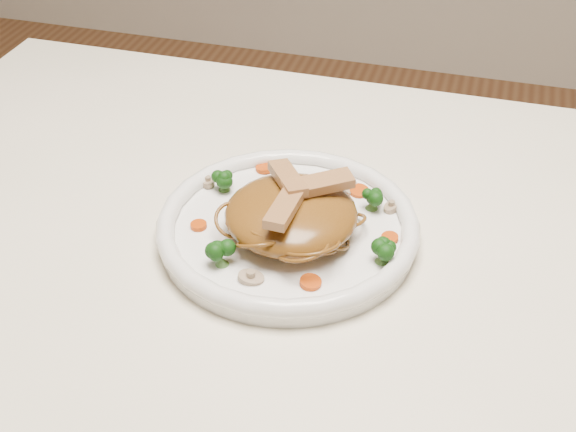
# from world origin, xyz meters

# --- Properties ---
(table) EXTENTS (1.20, 0.80, 0.75)m
(table) POSITION_xyz_m (0.00, 0.00, 0.65)
(table) COLOR white
(table) RESTS_ON ground
(plate) EXTENTS (0.32, 0.32, 0.02)m
(plate) POSITION_xyz_m (-0.05, 0.02, 0.76)
(plate) COLOR white
(plate) RESTS_ON table
(noodle_mound) EXTENTS (0.15, 0.15, 0.04)m
(noodle_mound) POSITION_xyz_m (-0.05, 0.01, 0.79)
(noodle_mound) COLOR brown
(noodle_mound) RESTS_ON plate
(chicken_a) EXTENTS (0.07, 0.06, 0.01)m
(chicken_a) POSITION_xyz_m (-0.03, 0.03, 0.82)
(chicken_a) COLOR #A5794E
(chicken_a) RESTS_ON noodle_mound
(chicken_b) EXTENTS (0.06, 0.07, 0.01)m
(chicken_b) POSITION_xyz_m (-0.06, 0.03, 0.82)
(chicken_b) COLOR #A5794E
(chicken_b) RESTS_ON noodle_mound
(chicken_c) EXTENTS (0.03, 0.07, 0.01)m
(chicken_c) POSITION_xyz_m (-0.05, -0.02, 0.82)
(chicken_c) COLOR #A5794E
(chicken_c) RESTS_ON noodle_mound
(broccoli_0) EXTENTS (0.03, 0.03, 0.03)m
(broccoli_0) POSITION_xyz_m (0.02, 0.08, 0.78)
(broccoli_0) COLOR #12480F
(broccoli_0) RESTS_ON plate
(broccoli_1) EXTENTS (0.04, 0.04, 0.03)m
(broccoli_1) POSITION_xyz_m (-0.14, 0.07, 0.78)
(broccoli_1) COLOR #12480F
(broccoli_1) RESTS_ON plate
(broccoli_2) EXTENTS (0.03, 0.03, 0.03)m
(broccoli_2) POSITION_xyz_m (-0.10, -0.06, 0.78)
(broccoli_2) COLOR #12480F
(broccoli_2) RESTS_ON plate
(broccoli_3) EXTENTS (0.03, 0.03, 0.03)m
(broccoli_3) POSITION_xyz_m (0.05, -0.01, 0.78)
(broccoli_3) COLOR #12480F
(broccoli_3) RESTS_ON plate
(carrot_0) EXTENTS (0.02, 0.02, 0.00)m
(carrot_0) POSITION_xyz_m (0.01, 0.10, 0.77)
(carrot_0) COLOR #BA3406
(carrot_0) RESTS_ON plate
(carrot_1) EXTENTS (0.02, 0.02, 0.00)m
(carrot_1) POSITION_xyz_m (-0.14, -0.01, 0.77)
(carrot_1) COLOR #BA3406
(carrot_1) RESTS_ON plate
(carrot_2) EXTENTS (0.02, 0.02, 0.00)m
(carrot_2) POSITION_xyz_m (0.05, 0.03, 0.77)
(carrot_2) COLOR #BA3406
(carrot_2) RESTS_ON plate
(carrot_3) EXTENTS (0.03, 0.03, 0.00)m
(carrot_3) POSITION_xyz_m (-0.11, 0.12, 0.77)
(carrot_3) COLOR #BA3406
(carrot_3) RESTS_ON plate
(carrot_4) EXTENTS (0.03, 0.03, 0.00)m
(carrot_4) POSITION_xyz_m (-0.01, -0.06, 0.77)
(carrot_4) COLOR #BA3406
(carrot_4) RESTS_ON plate
(mushroom_0) EXTENTS (0.03, 0.03, 0.01)m
(mushroom_0) POSITION_xyz_m (-0.07, -0.07, 0.77)
(mushroom_0) COLOR tan
(mushroom_0) RESTS_ON plate
(mushroom_1) EXTENTS (0.03, 0.03, 0.01)m
(mushroom_1) POSITION_xyz_m (0.05, 0.08, 0.77)
(mushroom_1) COLOR tan
(mushroom_1) RESTS_ON plate
(mushroom_2) EXTENTS (0.03, 0.03, 0.01)m
(mushroom_2) POSITION_xyz_m (-0.16, 0.07, 0.77)
(mushroom_2) COLOR tan
(mushroom_2) RESTS_ON plate
(mushroom_3) EXTENTS (0.02, 0.02, 0.01)m
(mushroom_3) POSITION_xyz_m (-0.00, 0.10, 0.77)
(mushroom_3) COLOR tan
(mushroom_3) RESTS_ON plate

